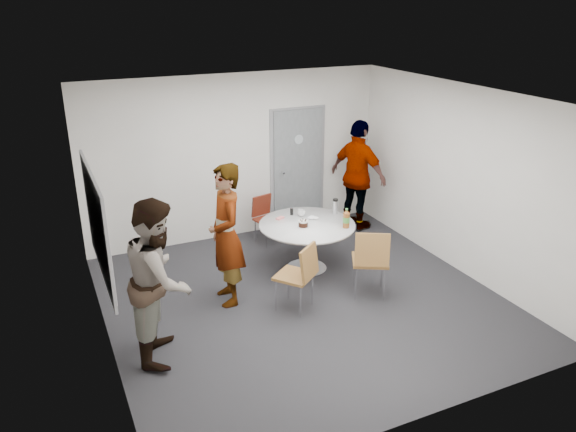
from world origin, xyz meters
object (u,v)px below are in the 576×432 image
chair_near_left (301,271)px  chair_far (265,215)px  person_right (358,176)px  chair_near_right (371,257)px  person_main (226,235)px  person_left (159,279)px  table (309,230)px  door (297,169)px  whiteboard (97,224)px

chair_near_left → chair_far: 2.24m
person_right → chair_near_left: bearing=114.5°
chair_near_right → person_main: size_ratio=0.52×
person_left → chair_near_left: bearing=-64.7°
person_main → person_left: size_ratio=1.01×
chair_far → table: bearing=85.4°
door → person_right: (0.85, -0.61, -0.07)m
chair_near_left → table: bearing=20.4°
table → person_main: (-1.38, -0.38, 0.32)m
table → person_main: 1.47m
person_main → person_left: person_main is taller
table → chair_near_left: (-0.62, -1.01, -0.07)m
door → chair_near_right: bearing=-95.2°
chair_near_left → person_main: size_ratio=0.48×
whiteboard → table: size_ratio=1.36×
chair_near_right → person_main: person_main is taller
chair_far → person_main: 2.03m
person_main → person_right: bearing=120.2°
door → chair_near_left: 2.99m
person_main → person_right: (2.85, 1.44, 0.01)m
chair_far → person_left: 3.30m
table → chair_near_left: bearing=-121.6°
chair_near_right → person_right: 2.45m
chair_near_left → person_left: size_ratio=0.49×
table → person_main: person_main is taller
whiteboard → person_main: whiteboard is taller
door → person_left: bearing=-136.7°
table → person_right: 1.84m
person_left → person_main: bearing=-32.6°
door → chair_near_right: size_ratio=2.16×
whiteboard → chair_near_left: whiteboard is taller
whiteboard → chair_near_left: (2.32, -0.40, -0.89)m
table → chair_near_right: (0.36, -1.10, -0.02)m
chair_near_right → chair_far: 2.37m
chair_near_right → door: bearing=113.1°
chair_near_right → whiteboard: bearing=-160.1°
chair_far → person_right: bearing=161.7°
door → person_main: (-2.00, -2.05, -0.08)m
chair_near_left → chair_near_right: chair_near_right is taller
whiteboard → chair_far: bearing=33.3°
table → person_main: size_ratio=0.74×
table → person_right: person_right is taller
person_right → door: bearing=34.0°
whiteboard → person_main: bearing=8.5°
door → person_right: bearing=-35.7°
whiteboard → chair_far: whiteboard is taller
whiteboard → person_left: (0.51, -0.58, -0.52)m
whiteboard → chair_near_right: 3.45m
whiteboard → door: bearing=32.7°
table → chair_far: bearing=99.2°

